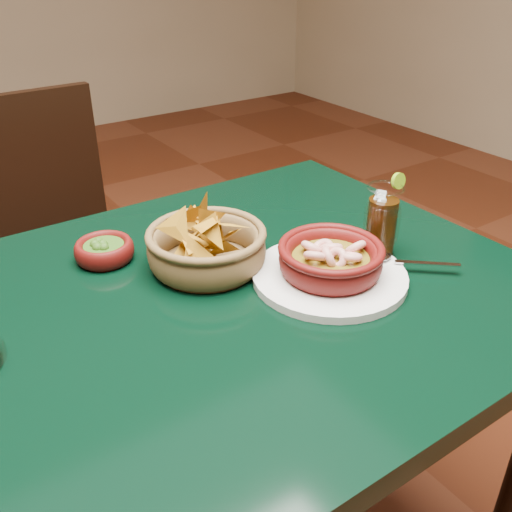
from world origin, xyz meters
TOP-DOWN VIEW (x-y plane):
  - dining_table at (0.00, 0.00)m, footprint 1.20×0.80m
  - dining_chair at (-0.00, 0.71)m, footprint 0.43×0.43m
  - shrimp_plate at (0.26, -0.07)m, footprint 0.32×0.26m
  - chip_basket at (0.11, 0.09)m, footprint 0.24×0.24m
  - guacamole_ramekin at (-0.03, 0.21)m, footprint 0.12×0.12m
  - cola_drink at (0.38, -0.05)m, footprint 0.13×0.13m

SIDE VIEW (x-z plane):
  - dining_chair at x=0.00m, z-range 0.05..0.96m
  - dining_table at x=0.00m, z-range 0.28..1.03m
  - guacamole_ramekin at x=-0.03m, z-range 0.75..0.79m
  - shrimp_plate at x=0.26m, z-range 0.74..0.82m
  - chip_basket at x=0.11m, z-range 0.71..0.86m
  - cola_drink at x=0.38m, z-range 0.74..0.89m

